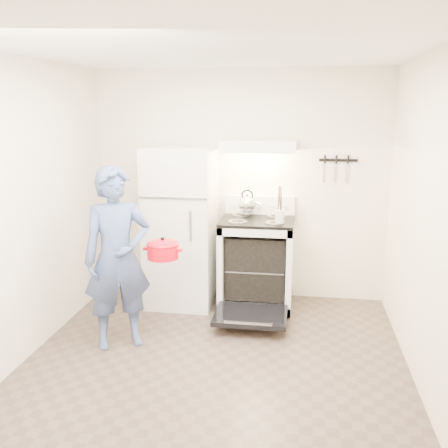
{
  "coord_description": "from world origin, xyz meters",
  "views": [
    {
      "loc": [
        0.66,
        -3.61,
        2.1
      ],
      "look_at": [
        -0.05,
        1.0,
        1.0
      ],
      "focal_mm": 40.0,
      "sensor_mm": 36.0,
      "label": 1
    }
  ],
  "objects": [
    {
      "name": "back_wall",
      "position": [
        0.0,
        1.8,
        1.25
      ],
      "size": [
        3.2,
        0.02,
        2.5
      ],
      "primitive_type": "cube",
      "color": "beige",
      "rests_on": "ground"
    },
    {
      "name": "range_hood",
      "position": [
        0.23,
        1.55,
        1.71
      ],
      "size": [
        0.76,
        0.5,
        0.12
      ],
      "primitive_type": "cube",
      "color": "silver",
      "rests_on": "back_wall"
    },
    {
      "name": "utensil_jar",
      "position": [
        0.47,
        1.22,
        1.05
      ],
      "size": [
        0.11,
        0.11,
        0.13
      ],
      "primitive_type": "cylinder",
      "rotation": [
        0.0,
        0.0,
        -0.32
      ],
      "color": "silver",
      "rests_on": "cooktop"
    },
    {
      "name": "backsplash",
      "position": [
        0.23,
        1.76,
        1.05
      ],
      "size": [
        0.76,
        0.07,
        0.2
      ],
      "primitive_type": "cube",
      "color": "silver",
      "rests_on": "cooktop"
    },
    {
      "name": "refrigerator",
      "position": [
        -0.58,
        1.45,
        0.85
      ],
      "size": [
        0.7,
        0.7,
        1.7
      ],
      "primitive_type": "cube",
      "color": "silver",
      "rests_on": "floor"
    },
    {
      "name": "dutch_oven",
      "position": [
        -0.54,
        0.57,
        0.83
      ],
      "size": [
        0.36,
        0.29,
        0.23
      ],
      "primitive_type": null,
      "color": "red",
      "rests_on": "person"
    },
    {
      "name": "pizza_stone",
      "position": [
        0.2,
        1.48,
        0.45
      ],
      "size": [
        0.36,
        0.36,
        0.02
      ],
      "primitive_type": "cylinder",
      "color": "brown",
      "rests_on": "oven_rack"
    },
    {
      "name": "oven_rack",
      "position": [
        0.23,
        1.48,
        0.44
      ],
      "size": [
        0.6,
        0.52,
        0.01
      ],
      "primitive_type": "cube",
      "color": "slate",
      "rests_on": "stove_body"
    },
    {
      "name": "floor",
      "position": [
        0.0,
        0.0,
        0.0
      ],
      "size": [
        3.6,
        3.6,
        0.0
      ],
      "primitive_type": "plane",
      "color": "#4B3E34",
      "rests_on": "ground"
    },
    {
      "name": "cooktop",
      "position": [
        0.23,
        1.48,
        0.94
      ],
      "size": [
        0.76,
        0.65,
        0.03
      ],
      "primitive_type": "cube",
      "color": "black",
      "rests_on": "stove_body"
    },
    {
      "name": "person",
      "position": [
        -0.89,
        0.37,
        0.81
      ],
      "size": [
        0.7,
        0.63,
        1.62
      ],
      "primitive_type": "imported",
      "rotation": [
        0.0,
        0.0,
        0.51
      ],
      "color": "#344670",
      "rests_on": "floor"
    },
    {
      "name": "oven_door",
      "position": [
        0.23,
        0.88,
        0.12
      ],
      "size": [
        0.7,
        0.54,
        0.04
      ],
      "primitive_type": "cube",
      "color": "black",
      "rests_on": "floor"
    },
    {
      "name": "tea_kettle",
      "position": [
        0.11,
        1.61,
        1.09
      ],
      "size": [
        0.24,
        0.19,
        0.29
      ],
      "primitive_type": null,
      "color": "#BABABF",
      "rests_on": "cooktop"
    },
    {
      "name": "stove_body",
      "position": [
        0.23,
        1.48,
        0.46
      ],
      "size": [
        0.76,
        0.65,
        0.92
      ],
      "primitive_type": "cube",
      "color": "silver",
      "rests_on": "floor"
    },
    {
      "name": "knife_strip",
      "position": [
        1.05,
        1.79,
        1.55
      ],
      "size": [
        0.4,
        0.02,
        0.03
      ],
      "primitive_type": "cube",
      "color": "black",
      "rests_on": "back_wall"
    }
  ]
}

